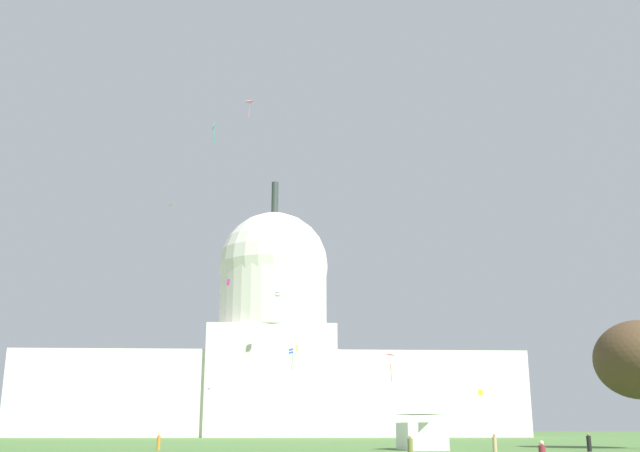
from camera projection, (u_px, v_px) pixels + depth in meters
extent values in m
cube|color=silver|center=(147.00, 395.00, 181.24)|extent=(61.21, 24.39, 20.07)
cube|color=silver|center=(394.00, 395.00, 184.39)|extent=(61.21, 24.39, 20.07)
cube|color=silver|center=(272.00, 382.00, 183.62)|extent=(30.86, 26.82, 26.17)
cylinder|color=silver|center=(273.00, 298.00, 189.25)|extent=(27.39, 27.39, 16.50)
sphere|color=silver|center=(274.00, 266.00, 191.43)|extent=(28.12, 28.12, 28.12)
cylinder|color=#2D3833|center=(275.00, 198.00, 196.30)|extent=(1.80, 1.80, 8.86)
cube|color=white|center=(421.00, 436.00, 76.92)|extent=(4.35, 6.81, 2.75)
pyramid|color=white|center=(420.00, 407.00, 77.71)|extent=(4.57, 7.15, 1.61)
ellipsoid|color=#4C3823|center=(640.00, 359.00, 82.91)|extent=(10.76, 11.29, 8.80)
cylinder|color=tan|center=(495.00, 444.00, 70.61)|extent=(0.56, 0.56, 1.42)
sphere|color=#A37556|center=(494.00, 435.00, 70.82)|extent=(0.35, 0.35, 0.25)
cylinder|color=black|center=(589.00, 444.00, 71.29)|extent=(0.56, 0.56, 1.48)
sphere|color=#A37556|center=(588.00, 435.00, 71.51)|extent=(0.29, 0.29, 0.23)
cylinder|color=olive|center=(410.00, 449.00, 52.39)|extent=(0.44, 0.44, 1.51)
sphere|color=tan|center=(410.00, 437.00, 52.62)|extent=(0.26, 0.26, 0.23)
cylinder|color=orange|center=(159.00, 443.00, 76.07)|extent=(0.40, 0.40, 1.41)
sphere|color=tan|center=(159.00, 435.00, 76.29)|extent=(0.26, 0.26, 0.23)
sphere|color=beige|center=(541.00, 443.00, 37.68)|extent=(0.33, 0.33, 0.24)
cube|color=blue|center=(291.00, 353.00, 111.32)|extent=(0.75, 0.71, 0.40)
cube|color=blue|center=(291.00, 350.00, 111.43)|extent=(0.75, 0.71, 0.40)
cylinder|color=green|center=(292.00, 362.00, 110.97)|extent=(0.25, 0.22, 2.43)
cube|color=yellow|center=(480.00, 392.00, 142.14)|extent=(1.06, 0.31, 1.07)
cylinder|color=yellow|center=(481.00, 399.00, 141.83)|extent=(0.19, 0.14, 1.41)
cube|color=teal|center=(214.00, 127.00, 105.38)|extent=(0.44, 1.12, 0.86)
cylinder|color=teal|center=(214.00, 136.00, 104.99)|extent=(0.29, 0.34, 2.26)
cube|color=#D1339E|center=(228.00, 282.00, 148.03)|extent=(0.80, 0.40, 1.41)
pyramid|color=orange|center=(167.00, 208.00, 158.88)|extent=(1.36, 1.65, 0.28)
cube|color=white|center=(278.00, 295.00, 166.26)|extent=(1.19, 1.24, 0.70)
cube|color=white|center=(278.00, 292.00, 166.43)|extent=(1.19, 1.24, 0.70)
cylinder|color=white|center=(278.00, 299.00, 166.01)|extent=(0.15, 0.08, 1.51)
pyramid|color=pink|center=(250.00, 105.00, 128.07)|extent=(1.63, 1.16, 0.40)
cylinder|color=pink|center=(249.00, 113.00, 127.36)|extent=(0.34, 0.26, 1.89)
pyramid|color=purple|center=(208.00, 389.00, 155.24)|extent=(1.09, 1.10, 0.28)
cube|color=gold|center=(297.00, 348.00, 135.57)|extent=(0.31, 0.77, 1.20)
cylinder|color=gold|center=(298.00, 356.00, 135.20)|extent=(0.17, 0.14, 1.73)
pyramid|color=red|center=(394.00, 359.00, 104.60)|extent=(1.66, 1.60, 0.36)
cylinder|color=red|center=(391.00, 373.00, 104.39)|extent=(0.28, 0.44, 2.58)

